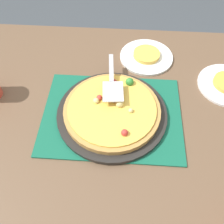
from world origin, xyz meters
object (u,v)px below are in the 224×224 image
object	(u,v)px
served_slice_left	(147,54)
pizza_pan	(112,113)
pizza_server	(112,81)
plate_near_left	(146,57)
pizza	(112,109)

from	to	relation	value
served_slice_left	pizza_pan	bearing A→B (deg)	68.16
pizza_pan	served_slice_left	world-z (taller)	served_slice_left
pizza_server	plate_near_left	bearing A→B (deg)	-122.00
pizza_pan	pizza_server	distance (m)	0.11
pizza_server	served_slice_left	bearing A→B (deg)	-122.00
pizza_pan	pizza	distance (m)	0.02
pizza_pan	served_slice_left	bearing A→B (deg)	-111.84
pizza_pan	pizza	bearing A→B (deg)	-111.60
pizza	plate_near_left	size ratio (longest dim) A/B	1.50
pizza_pan	pizza_server	bearing A→B (deg)	-85.22
pizza_pan	served_slice_left	size ratio (longest dim) A/B	3.45
served_slice_left	pizza	bearing A→B (deg)	68.16
pizza_pan	plate_near_left	bearing A→B (deg)	-111.84
pizza	plate_near_left	bearing A→B (deg)	-111.84
served_slice_left	pizza_server	size ratio (longest dim) A/B	0.47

